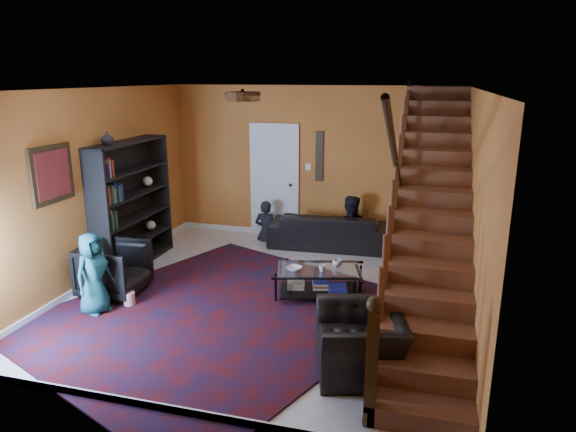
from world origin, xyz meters
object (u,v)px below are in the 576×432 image
(armchair_left, at_px, (114,269))
(armchair_right, at_px, (360,342))
(sofa, at_px, (330,230))
(bookshelf, at_px, (133,207))
(coffee_table, at_px, (319,281))

(armchair_left, relative_size, armchair_right, 0.82)
(sofa, relative_size, armchair_left, 2.62)
(sofa, bearing_deg, bookshelf, 27.97)
(armchair_left, xyz_separation_m, coffee_table, (2.77, 0.63, -0.13))
(armchair_left, distance_m, armchair_right, 3.70)
(bookshelf, height_order, armchair_right, bookshelf)
(sofa, xyz_separation_m, armchair_right, (1.04, -3.86, 0.01))
(bookshelf, relative_size, coffee_table, 1.60)
(armchair_left, height_order, armchair_right, armchair_left)
(armchair_left, bearing_deg, sofa, -43.32)
(sofa, relative_size, coffee_table, 1.72)
(armchair_left, bearing_deg, bookshelf, 15.65)
(coffee_table, bearing_deg, sofa, 96.84)
(armchair_right, distance_m, coffee_table, 1.83)
(bookshelf, bearing_deg, armchair_left, -72.55)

